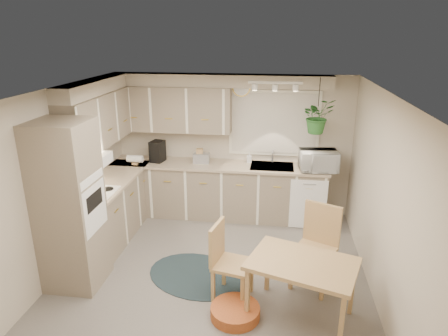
{
  "coord_description": "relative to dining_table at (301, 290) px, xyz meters",
  "views": [
    {
      "loc": [
        0.78,
        -4.46,
        3.05
      ],
      "look_at": [
        0.08,
        0.55,
        1.31
      ],
      "focal_mm": 32.0,
      "sensor_mm": 36.0,
      "label": 1
    }
  ],
  "objects": [
    {
      "name": "range_hood",
      "position": [
        -2.8,
        0.97,
        1.05
      ],
      "size": [
        0.4,
        0.6,
        0.14
      ],
      "primitive_type": "cube",
      "color": "white",
      "rests_on": "upper_cab_left"
    },
    {
      "name": "wall_oven_face",
      "position": [
        -2.45,
        0.3,
        0.7
      ],
      "size": [
        0.02,
        0.56,
        0.58
      ],
      "primitive_type": "cube",
      "color": "white",
      "rests_on": "oven_stack"
    },
    {
      "name": "window_blinds",
      "position": [
        -0.4,
        2.74,
        1.25
      ],
      "size": [
        1.4,
        0.02,
        1.0
      ],
      "primitive_type": "cube",
      "color": "silver",
      "rests_on": "wall_back"
    },
    {
      "name": "sink",
      "position": [
        -0.4,
        2.47,
        0.55
      ],
      "size": [
        0.7,
        0.48,
        0.1
      ],
      "primitive_type": "cube",
      "color": "#A2A4AA",
      "rests_on": "counter_back"
    },
    {
      "name": "window_frame",
      "position": [
        -0.4,
        2.75,
        1.25
      ],
      "size": [
        1.5,
        0.02,
        1.1
      ],
      "primitive_type": "cube",
      "color": "silver",
      "rests_on": "wall_back"
    },
    {
      "name": "knife_block",
      "position": [
        -1.62,
        2.52,
        0.7
      ],
      "size": [
        0.12,
        0.12,
        0.24
      ],
      "primitive_type": "cube",
      "rotation": [
        0.0,
        0.0,
        0.08
      ],
      "color": "tan",
      "rests_on": "counter_back"
    },
    {
      "name": "floor",
      "position": [
        -1.1,
        0.67,
        -0.35
      ],
      "size": [
        4.2,
        4.2,
        0.0
      ],
      "primitive_type": "plane",
      "color": "slate",
      "rests_on": "ground"
    },
    {
      "name": "wall_front",
      "position": [
        -1.1,
        -1.43,
        0.85
      ],
      "size": [
        4.0,
        0.04,
        2.4
      ],
      "primitive_type": "cube",
      "color": "#C1B49F",
      "rests_on": "floor"
    },
    {
      "name": "soap_bottle",
      "position": [
        -0.79,
        2.62,
        0.63
      ],
      "size": [
        0.1,
        0.19,
        0.08
      ],
      "primitive_type": "imported",
      "rotation": [
        0.0,
        0.0,
        0.13
      ],
      "color": "white",
      "rests_on": "counter_back"
    },
    {
      "name": "counter_left",
      "position": [
        -2.79,
        1.55,
        0.57
      ],
      "size": [
        0.64,
        1.89,
        0.04
      ],
      "primitive_type": "cube",
      "color": "tan",
      "rests_on": "base_cab_left"
    },
    {
      "name": "microwave",
      "position": [
        0.33,
        2.37,
        0.79
      ],
      "size": [
        0.62,
        0.39,
        0.4
      ],
      "primitive_type": "imported",
      "rotation": [
        0.0,
        0.0,
        0.12
      ],
      "color": "white",
      "rests_on": "counter_back"
    },
    {
      "name": "chair_left",
      "position": [
        -0.78,
        0.26,
        0.12
      ],
      "size": [
        0.53,
        0.53,
        0.95
      ],
      "primitive_type": "cube",
      "rotation": [
        0.0,
        0.0,
        -1.79
      ],
      "color": "tan",
      "rests_on": "floor"
    },
    {
      "name": "chair_back",
      "position": [
        0.18,
        0.61,
        0.17
      ],
      "size": [
        0.65,
        0.65,
        1.05
      ],
      "primitive_type": "cube",
      "rotation": [
        0.0,
        0.0,
        2.71
      ],
      "color": "tan",
      "rests_on": "floor"
    },
    {
      "name": "base_cab_left",
      "position": [
        -2.8,
        1.55,
        0.1
      ],
      "size": [
        0.6,
        1.85,
        0.9
      ],
      "primitive_type": "cube",
      "color": "gray",
      "rests_on": "floor"
    },
    {
      "name": "track_light_bar",
      "position": [
        -0.4,
        2.22,
        1.98
      ],
      "size": [
        0.8,
        0.04,
        0.04
      ],
      "primitive_type": "cube",
      "color": "white",
      "rests_on": "ceiling"
    },
    {
      "name": "wall_left",
      "position": [
        -3.1,
        0.67,
        0.85
      ],
      "size": [
        0.04,
        4.2,
        2.4
      ],
      "primitive_type": "cube",
      "color": "#C1B49F",
      "rests_on": "floor"
    },
    {
      "name": "cooktop",
      "position": [
        -2.78,
        0.97,
        0.59
      ],
      "size": [
        0.52,
        0.58,
        0.02
      ],
      "primitive_type": "cube",
      "color": "white",
      "rests_on": "counter_left"
    },
    {
      "name": "braided_rug",
      "position": [
        -1.3,
        0.62,
        -0.35
      ],
      "size": [
        1.6,
        1.39,
        0.01
      ],
      "primitive_type": "ellipsoid",
      "rotation": [
        0.0,
        0.0,
        -0.34
      ],
      "color": "black",
      "rests_on": "floor"
    },
    {
      "name": "dishwasher_front",
      "position": [
        0.2,
        2.16,
        0.07
      ],
      "size": [
        0.58,
        0.02,
        0.83
      ],
      "primitive_type": "cube",
      "color": "white",
      "rests_on": "base_cab_back"
    },
    {
      "name": "base_cab_back",
      "position": [
        -1.3,
        2.47,
        0.1
      ],
      "size": [
        3.6,
        0.6,
        0.9
      ],
      "primitive_type": "cube",
      "color": "gray",
      "rests_on": "floor"
    },
    {
      "name": "oven_stack",
      "position": [
        -2.77,
        0.3,
        0.7
      ],
      "size": [
        0.65,
        0.65,
        2.1
      ],
      "primitive_type": "cube",
      "color": "gray",
      "rests_on": "floor"
    },
    {
      "name": "toaster",
      "position": [
        -1.58,
        2.49,
        0.67
      ],
      "size": [
        0.28,
        0.17,
        0.16
      ],
      "primitive_type": "cube",
      "rotation": [
        0.0,
        0.0,
        0.04
      ],
      "color": "#A2A4AA",
      "rests_on": "counter_back"
    },
    {
      "name": "upper_cab_left",
      "position": [
        -2.92,
        1.67,
        1.47
      ],
      "size": [
        0.35,
        2.0,
        0.75
      ],
      "primitive_type": "cube",
      "color": "gray",
      "rests_on": "wall_left"
    },
    {
      "name": "pet_bed",
      "position": [
        -0.71,
        -0.1,
        -0.29
      ],
      "size": [
        0.68,
        0.68,
        0.13
      ],
      "primitive_type": "cylinder",
      "rotation": [
        0.0,
        0.0,
        0.24
      ],
      "color": "#B95525",
      "rests_on": "floor"
    },
    {
      "name": "coffee_maker",
      "position": [
        -2.34,
        2.47,
        0.76
      ],
      "size": [
        0.25,
        0.28,
        0.36
      ],
      "primitive_type": "cube",
      "rotation": [
        0.0,
        0.0,
        -0.2
      ],
      "color": "black",
      "rests_on": "counter_back"
    },
    {
      "name": "soffit_left",
      "position": [
        -2.95,
        1.67,
        1.95
      ],
      "size": [
        0.3,
        2.0,
        0.2
      ],
      "primitive_type": "cube",
      "color": "#C1B49F",
      "rests_on": "wall_left"
    },
    {
      "name": "wall_clock",
      "position": [
        -0.95,
        2.74,
        1.83
      ],
      "size": [
        0.3,
        0.03,
        0.3
      ],
      "primitive_type": "cylinder",
      "rotation": [
        1.57,
        0.0,
        0.0
      ],
      "color": "#DEB54E",
      "rests_on": "wall_back"
    },
    {
      "name": "upper_cab_back",
      "position": [
        -2.1,
        2.6,
        1.47
      ],
      "size": [
        2.0,
        0.35,
        0.75
      ],
      "primitive_type": "cube",
      "color": "gray",
      "rests_on": "wall_back"
    },
    {
      "name": "wall_back",
      "position": [
        -1.1,
        2.77,
        0.85
      ],
      "size": [
        4.0,
        0.04,
        2.4
      ],
      "primitive_type": "cube",
      "color": "#C1B49F",
      "rests_on": "floor"
    },
    {
      "name": "soffit_back",
      "position": [
        -1.3,
        2.62,
        1.95
      ],
      "size": [
        3.6,
        0.3,
        0.2
      ],
      "primitive_type": "cube",
      "color": "#C1B49F",
      "rests_on": "wall_back"
    },
    {
      "name": "ceiling",
      "position": [
        -1.1,
        0.67,
        2.05
      ],
      "size": [
        4.2,
        4.2,
        0.0
      ],
      "primitive_type": "plane",
      "color": "white",
      "rests_on": "wall_back"
    },
    {
      "name": "hanging_plant",
      "position": [
        0.26,
        2.37,
        1.41
      ],
      "size": [
        0.66,
        0.69,
        0.42
      ],
      "primitive_type": "imported",
      "rotation": [
        0.0,
        0.0,
        0.43
      ],
      "color": "#2A6729",
      "rests_on": "ceiling"
    },
    {
      "name": "counter_back",
      "position": [
        -1.3,
        2.46,
        0.57
      ],
      "size": [
        3.64,
        0.64,
        0.04
      ],
      "primitive_type": "cube",
      "color": "tan",
      "rests_on": "base_cab_back"
    },
    {
      "name": "dining_table",
      "position": [
        0.0,
        0.0,
        0.0
      ],
      "size": [
        1.3,
        1.07,
        0.71
      ],
      "primitive_type": "cube",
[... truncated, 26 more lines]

